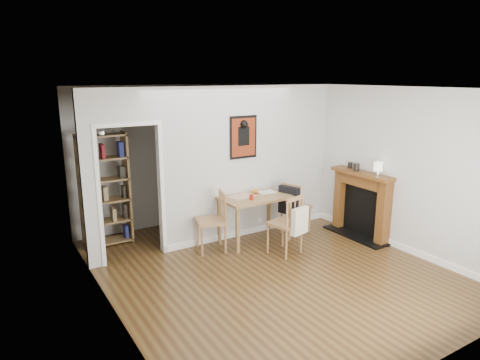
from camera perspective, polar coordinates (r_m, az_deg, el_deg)
ground at (r=6.43m, az=3.78°, el=-11.67°), size 5.20×5.20×0.00m
room_shell at (r=7.15m, az=-1.64°, el=1.96°), size 5.20×5.20×5.20m
dining_table at (r=7.21m, az=1.92°, el=-2.89°), size 1.16×0.74×0.79m
chair_left at (r=6.87m, az=-3.88°, el=-5.56°), size 0.61×0.61×0.98m
chair_right at (r=7.66m, az=7.40°, el=-3.59°), size 0.65×0.60×0.94m
chair_front at (r=6.79m, az=6.10°, el=-5.83°), size 0.59×0.63×0.97m
bookshelf at (r=7.35m, az=-17.57°, el=-1.36°), size 0.79×0.31×1.87m
fireplace at (r=7.75m, az=15.91°, el=-2.82°), size 0.45×1.25×1.16m
red_glass at (r=6.97m, az=1.53°, el=-2.29°), size 0.07×0.07×0.09m
orange_fruit at (r=7.33m, az=2.08°, el=-1.49°), size 0.09×0.09×0.09m
placemat at (r=7.18m, az=0.26°, el=-2.15°), size 0.46×0.37×0.00m
notebook at (r=7.43m, az=3.47°, el=-1.59°), size 0.32×0.25×0.02m
mantel_lamp at (r=7.34m, az=17.94°, el=1.62°), size 0.14×0.14×0.23m
ceramic_jar_a at (r=7.62m, az=15.25°, el=1.67°), size 0.11×0.11×0.13m
ceramic_jar_b at (r=7.82m, az=14.47°, el=1.94°), size 0.09×0.09×0.11m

